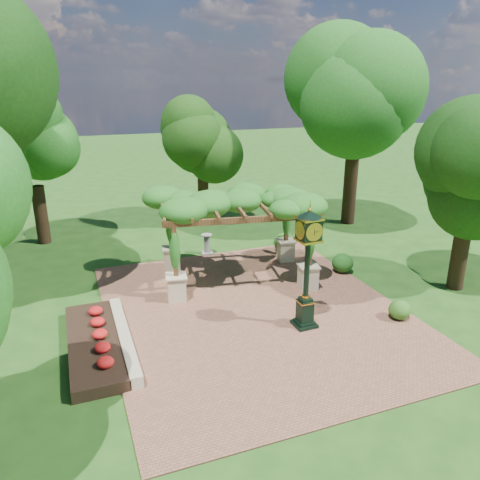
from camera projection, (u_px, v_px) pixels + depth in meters
name	position (u px, v px, depth m)	size (l,w,h in m)	color
ground	(267.00, 325.00, 15.63)	(120.00, 120.00, 0.00)	#1E4714
brick_plaza	(255.00, 311.00, 16.51)	(10.00, 12.00, 0.04)	brown
border_wall	(124.00, 338.00, 14.46)	(0.35, 5.00, 0.40)	#C6B793
flower_bed	(94.00, 344.00, 14.16)	(1.50, 5.00, 0.36)	red
pedestal_clock	(307.00, 259.00, 14.74)	(0.82, 0.82, 4.04)	black
pergola	(236.00, 207.00, 18.26)	(6.42, 4.62, 3.71)	beige
sundial	(207.00, 245.00, 21.84)	(0.64, 0.64, 0.97)	gray
shrub_front	(400.00, 310.00, 15.85)	(0.74, 0.74, 0.66)	#2A5C1A
shrub_mid	(343.00, 263.00, 19.71)	(0.89, 0.89, 0.80)	#1B4B15
shrub_back	(284.00, 242.00, 22.07)	(1.00, 1.00, 0.90)	#2C601B
tree_west_far	(30.00, 139.00, 21.87)	(3.67, 3.67, 7.49)	black
tree_north	(202.00, 142.00, 25.29)	(3.32, 3.32, 6.67)	#332214
tree_east_far	(357.00, 97.00, 24.56)	(5.30, 5.30, 10.04)	black
tree_east_near	(473.00, 170.00, 16.92)	(3.59, 3.59, 6.82)	#362315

